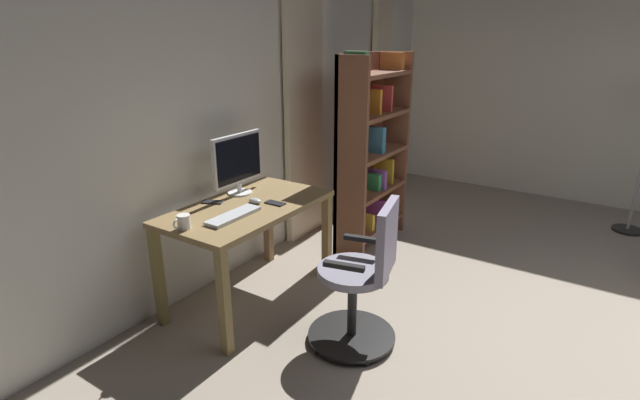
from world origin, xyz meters
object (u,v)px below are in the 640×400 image
Objects in this scene: desk at (248,219)px; computer_monitor at (238,161)px; computer_mouse at (255,201)px; office_chair at (362,281)px; cell_phone_by_monitor at (275,203)px; computer_keyboard at (233,216)px; cell_phone_face_up at (212,202)px; mug_tea at (183,222)px; bookshelf at (369,152)px.

desk is 2.50× the size of computer_monitor.
computer_monitor is 4.89× the size of computer_mouse.
office_chair is 0.86m from cell_phone_by_monitor.
desk is 0.27m from computer_keyboard.
office_chair is 6.62× the size of cell_phone_face_up.
computer_mouse is 0.60m from mug_tea.
computer_mouse is 0.69× the size of cell_phone_by_monitor.
computer_keyboard is (0.39, 0.30, -0.23)m from computer_monitor.
computer_monitor is at bearing -113.81° from computer_mouse.
computer_keyboard is 0.24× the size of bookshelf.
computer_mouse is at bearing -8.14° from bookshelf.
mug_tea reaches higher than desk.
computer_mouse reaches higher than cell_phone_face_up.
computer_mouse is at bearing 174.25° from mug_tea.
computer_keyboard is 4.13× the size of computer_mouse.
computer_mouse is (-0.29, -0.06, 0.01)m from computer_keyboard.
computer_mouse reaches higher than cell_phone_by_monitor.
computer_keyboard reaches higher than desk.
office_chair is 7.76× the size of mug_tea.
desk is at bearing 53.02° from computer_monitor.
bookshelf is at bearing 13.55° from office_chair.
desk is 8.48× the size of cell_phone_face_up.
computer_monitor reaches higher than mug_tea.
bookshelf is (-1.93, 0.25, 0.08)m from mug_tea.
computer_monitor is (-0.19, -1.15, 0.55)m from office_chair.
computer_keyboard is at bearing -4.53° from bookshelf.
cell_phone_face_up and cell_phone_by_monitor have the same top height.
office_chair is at bearing 103.46° from computer_keyboard.
mug_tea is (0.70, 0.18, -0.20)m from computer_monitor.
cell_phone_by_monitor is at bearing 117.86° from computer_mouse.
cell_phone_by_monitor is 0.69m from mug_tea.
bookshelf is (-1.34, 0.19, 0.11)m from computer_mouse.
computer_keyboard is 0.36m from cell_phone_by_monitor.
cell_phone_face_up is (0.16, -0.26, -0.01)m from computer_mouse.
desk is at bearing 175.89° from mug_tea.
computer_monitor is 0.44m from cell_phone_by_monitor.
mug_tea reaches higher than cell_phone_face_up.
computer_monitor is 1.18× the size of computer_keyboard.
office_chair is at bearing 84.75° from computer_mouse.
cell_phone_face_up is at bearing -155.51° from mug_tea.
desk is 9.94× the size of mug_tea.
office_chair is at bearing 117.71° from mug_tea.
computer_monitor is at bearing -96.89° from cell_phone_by_monitor.
bookshelf is (-1.62, 0.13, 0.11)m from computer_keyboard.
cell_phone_face_up is at bearing -4.09° from computer_monitor.
bookshelf is at bearing 160.71° from computer_monitor.
desk is at bearing 75.21° from office_chair.
computer_mouse reaches higher than desk.
mug_tea is at bearing -16.62° from cell_phone_by_monitor.
bookshelf is (-1.27, 0.06, 0.12)m from cell_phone_by_monitor.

